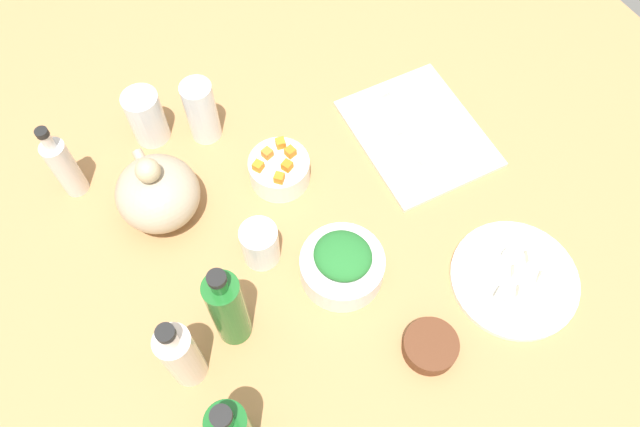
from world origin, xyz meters
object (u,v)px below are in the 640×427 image
object	(u,v)px
bowl_small_side	(430,346)
teapot	(158,193)
bowl_carrots	(280,170)
bottle_3	(64,166)
plate_tofu	(514,279)
bottle_0	(181,355)
cutting_board	(418,133)
bottle_1	(228,309)
bowl_greens	(342,267)
drinking_glass_2	(146,117)
drinking_glass_1	(201,111)
drinking_glass_0	(259,242)

from	to	relation	value
bowl_small_side	teapot	distance (cm)	57.64
bowl_carrots	bottle_3	world-z (taller)	bottle_3
plate_tofu	bowl_carrots	bearing A→B (deg)	33.43
bowl_carrots	bottle_0	world-z (taller)	bottle_0
cutting_board	bottle_1	size ratio (longest dim) A/B	1.30
plate_tofu	bowl_carrots	size ratio (longest dim) A/B	1.95
plate_tofu	bottle_1	bearing A→B (deg)	70.88
plate_tofu	bottle_3	world-z (taller)	bottle_3
cutting_board	teapot	world-z (taller)	teapot
plate_tofu	bowl_greens	bearing A→B (deg)	58.16
bottle_0	drinking_glass_2	size ratio (longest dim) A/B	1.67
cutting_board	bottle_3	xyz separation A→B (cm)	(22.94, 67.32, 7.22)
bowl_small_side	bottle_1	distance (cm)	35.55
drinking_glass_1	cutting_board	bearing A→B (deg)	-120.08
teapot	bottle_3	world-z (taller)	bottle_3
bottle_1	bottle_3	xyz separation A→B (cm)	(42.55, 14.92, -2.52)
bowl_greens	bottle_1	bearing A→B (deg)	89.65
bowl_greens	bottle_1	distance (cm)	23.13
teapot	drinking_glass_0	bearing A→B (deg)	-145.82
bowl_greens	drinking_glass_1	size ratio (longest dim) A/B	1.05
drinking_glass_2	cutting_board	bearing A→B (deg)	-119.42
bottle_3	bowl_small_side	bearing A→B (deg)	-145.59
drinking_glass_2	teapot	bearing A→B (deg)	164.98
plate_tofu	bowl_greens	world-z (taller)	bowl_greens
bowl_small_side	bottle_0	xyz separation A→B (cm)	(17.37, 37.93, 6.92)
bottle_3	drinking_glass_2	bearing A→B (deg)	-75.58
bowl_carrots	cutting_board	bearing A→B (deg)	-98.89
bowl_greens	teapot	xyz separation A→B (cm)	(29.29, 23.45, 3.28)
cutting_board	bowl_carrots	distance (cm)	30.98
bowl_carrots	teapot	size ratio (longest dim) A/B	0.68
teapot	drinking_glass_0	distance (cm)	21.90
plate_tofu	bowl_small_side	distance (cm)	21.47
bottle_0	bottle_1	world-z (taller)	bottle_1
bowl_small_side	bottle_3	bearing A→B (deg)	34.41
bowl_small_side	plate_tofu	bearing A→B (deg)	-81.73
plate_tofu	drinking_glass_2	distance (cm)	79.19
plate_tofu	drinking_glass_0	world-z (taller)	drinking_glass_0
plate_tofu	bowl_carrots	distance (cm)	49.72
cutting_board	drinking_glass_1	size ratio (longest dim) A/B	2.07
bottle_1	drinking_glass_1	xyz separation A→B (cm)	(42.11, -13.55, -2.90)
drinking_glass_1	drinking_glass_2	distance (cm)	11.46
bottle_0	bowl_carrots	bearing A→B (deg)	-49.48
plate_tofu	bottle_0	xyz separation A→B (cm)	(14.29, 59.14, 8.05)
drinking_glass_1	drinking_glass_2	xyz separation A→B (cm)	(5.14, 10.17, -1.20)
bowl_carrots	drinking_glass_0	bearing A→B (deg)	140.15
cutting_board	drinking_glass_1	bearing A→B (deg)	59.92
plate_tofu	bottle_1	distance (cm)	53.00
bowl_greens	bottle_3	size ratio (longest dim) A/B	0.81
cutting_board	bowl_carrots	size ratio (longest dim) A/B	2.50
bowl_greens	teapot	size ratio (longest dim) A/B	0.86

